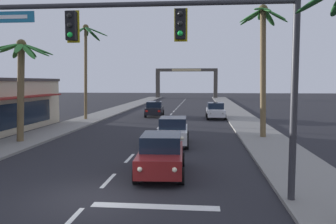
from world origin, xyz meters
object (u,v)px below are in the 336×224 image
sedan_lead_at_stop_bar (161,154)px  palm_left_third (86,50)px  traffic_signal_mast (184,45)px  sedan_third_in_queue (173,131)px  palm_left_second (21,70)px  town_gateway_arch (186,79)px  sedan_oncoming_far (155,109)px  sedan_parked_nearest_kerb (215,111)px  palm_right_second (263,45)px

sedan_lead_at_stop_bar → palm_left_third: 22.74m
traffic_signal_mast → palm_left_third: palm_left_third is taller
traffic_signal_mast → sedan_third_in_queue: size_ratio=2.38×
palm_left_second → traffic_signal_mast: bearing=-42.1°
traffic_signal_mast → town_gateway_arch: size_ratio=0.74×
sedan_third_in_queue → sedan_oncoming_far: bearing=101.4°
sedan_parked_nearest_kerb → palm_right_second: palm_right_second is taller
palm_right_second → town_gateway_arch: bearing=97.4°
sedan_parked_nearest_kerb → sedan_lead_at_stop_bar: bearing=-97.9°
sedan_oncoming_far → palm_right_second: 17.95m
sedan_third_in_queue → sedan_parked_nearest_kerb: (3.20, 15.60, 0.00)m
sedan_oncoming_far → palm_left_third: size_ratio=0.48×
traffic_signal_mast → palm_left_third: bearing=115.6°
palm_left_third → town_gateway_arch: bearing=80.9°
palm_left_second → town_gateway_arch: size_ratio=0.44×
sedan_oncoming_far → palm_right_second: bearing=-57.3°
sedan_oncoming_far → palm_left_third: (-6.21, -4.53, 6.14)m
sedan_parked_nearest_kerb → sedan_third_in_queue: bearing=-101.6°
sedan_third_in_queue → sedan_oncoming_far: size_ratio=1.00×
palm_right_second → town_gateway_arch: size_ratio=0.62×
sedan_parked_nearest_kerb → palm_right_second: bearing=-78.6°
palm_left_second → town_gateway_arch: town_gateway_arch is taller
palm_left_second → sedan_oncoming_far: bearing=71.5°
palm_left_third → palm_right_second: 18.35m
sedan_oncoming_far → sedan_parked_nearest_kerb: size_ratio=1.01×
sedan_lead_at_stop_bar → sedan_parked_nearest_kerb: same height
sedan_oncoming_far → sedan_parked_nearest_kerb: 6.88m
sedan_parked_nearest_kerb → traffic_signal_mast: bearing=-94.5°
sedan_third_in_queue → palm_right_second: size_ratio=0.50×
sedan_lead_at_stop_bar → town_gateway_arch: (-1.95, 68.24, 3.65)m
sedan_lead_at_stop_bar → palm_left_third: (-9.77, 19.60, 6.14)m
palm_left_third → palm_right_second: (15.46, -9.86, -0.72)m
palm_right_second → palm_left_third: bearing=147.5°
sedan_lead_at_stop_bar → palm_left_second: bearing=145.8°
sedan_parked_nearest_kerb → town_gateway_arch: (-5.07, 45.73, 3.65)m
traffic_signal_mast → sedan_oncoming_far: traffic_signal_mast is taller
sedan_third_in_queue → palm_left_third: palm_left_third is taller
palm_left_third → sedan_lead_at_stop_bar: bearing=-63.5°
sedan_lead_at_stop_bar → palm_left_second: size_ratio=0.70×
palm_left_second → palm_right_second: bearing=12.2°
sedan_third_in_queue → sedan_oncoming_far: 17.57m
town_gateway_arch → sedan_oncoming_far: bearing=-92.1°
sedan_third_in_queue → town_gateway_arch: bearing=91.7°
sedan_oncoming_far → palm_left_second: (-5.93, -17.69, 3.73)m
sedan_parked_nearest_kerb → palm_left_third: 14.57m
palm_right_second → town_gateway_arch: (-7.64, 58.50, -1.77)m
sedan_oncoming_far → town_gateway_arch: (1.61, 44.11, 3.65)m
sedan_lead_at_stop_bar → palm_right_second: size_ratio=0.50×
sedan_oncoming_far → town_gateway_arch: bearing=87.9°
sedan_lead_at_stop_bar → palm_left_third: palm_left_third is taller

